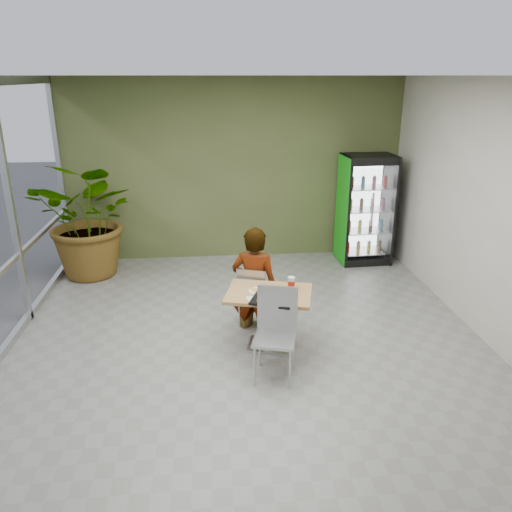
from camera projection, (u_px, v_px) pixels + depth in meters
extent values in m
plane|color=gray|center=(251.00, 351.00, 6.15)|extent=(7.00, 7.00, 0.00)
cube|color=tan|center=(269.00, 294.00, 5.99)|extent=(1.15, 0.93, 0.04)
cylinder|color=#B1B4B6|center=(269.00, 322.00, 6.12)|extent=(0.10, 0.10, 0.71)
cube|color=#B1B4B6|center=(269.00, 346.00, 6.23)|extent=(0.59, 0.51, 0.04)
cube|color=#B1B4B6|center=(254.00, 296.00, 6.69)|extent=(0.49, 0.49, 0.03)
cube|color=#B1B4B6|center=(251.00, 286.00, 6.45)|extent=(0.37, 0.15, 0.45)
cylinder|color=#B1B4B6|center=(269.00, 306.00, 6.87)|extent=(0.02, 0.02, 0.41)
cylinder|color=#B1B4B6|center=(246.00, 304.00, 6.95)|extent=(0.02, 0.02, 0.41)
cylinder|color=#B1B4B6|center=(263.00, 317.00, 6.57)|extent=(0.02, 0.02, 0.41)
cylinder|color=#B1B4B6|center=(239.00, 314.00, 6.65)|extent=(0.02, 0.02, 0.41)
cube|color=#B1B4B6|center=(275.00, 339.00, 5.46)|extent=(0.55, 0.55, 0.03)
cube|color=#B1B4B6|center=(277.00, 308.00, 5.57)|extent=(0.44, 0.15, 0.54)
cylinder|color=#B1B4B6|center=(254.00, 366.00, 5.40)|extent=(0.03, 0.03, 0.48)
cylinder|color=#B1B4B6|center=(290.00, 369.00, 5.34)|extent=(0.03, 0.03, 0.48)
cylinder|color=#B1B4B6|center=(260.00, 348.00, 5.75)|extent=(0.03, 0.03, 0.48)
cylinder|color=#B1B4B6|center=(293.00, 350.00, 5.70)|extent=(0.03, 0.03, 0.48)
imported|color=black|center=(255.00, 288.00, 6.60)|extent=(0.72, 0.59, 1.69)
cylinder|color=silver|center=(258.00, 291.00, 6.00)|extent=(0.23, 0.23, 0.01)
cylinder|color=silver|center=(291.00, 284.00, 6.05)|extent=(0.08, 0.08, 0.14)
cylinder|color=#B7190B|center=(291.00, 284.00, 6.05)|extent=(0.08, 0.08, 0.08)
cylinder|color=silver|center=(291.00, 278.00, 6.02)|extent=(0.09, 0.09, 0.01)
cube|color=silver|center=(253.00, 299.00, 5.77)|extent=(0.17, 0.17, 0.02)
cube|color=black|center=(273.00, 300.00, 5.74)|extent=(0.57, 0.50, 0.03)
cube|color=black|center=(366.00, 210.00, 8.84)|extent=(0.90, 0.72, 1.92)
cube|color=green|center=(341.00, 210.00, 8.80)|extent=(0.04, 0.66, 1.88)
cube|color=silver|center=(371.00, 213.00, 8.52)|extent=(0.69, 0.05, 1.54)
imported|color=#2E6D2B|center=(91.00, 219.00, 8.18)|extent=(2.20, 2.06, 1.96)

